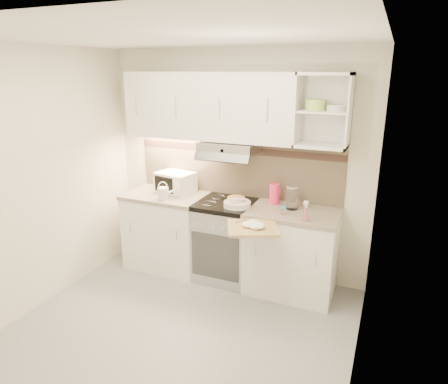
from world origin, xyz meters
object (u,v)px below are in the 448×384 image
object	(u,v)px
glass_jar	(292,197)
spray_bottle	(306,213)
electric_range	(226,240)
pink_pitcher	(274,194)
plate_stack	(237,204)
cutting_board	(253,228)
watering_can	(164,193)
microwave	(175,182)

from	to	relation	value
glass_jar	spray_bottle	xyz separation A→B (m)	(0.20, -0.28, -0.04)
electric_range	pink_pitcher	distance (m)	0.76
plate_stack	cutting_board	distance (m)	0.54
pink_pitcher	cutting_board	bearing A→B (deg)	-111.06
electric_range	pink_pitcher	world-z (taller)	pink_pitcher
watering_can	plate_stack	world-z (taller)	watering_can
microwave	spray_bottle	world-z (taller)	microwave
glass_jar	plate_stack	bearing A→B (deg)	-164.20
electric_range	spray_bottle	world-z (taller)	spray_bottle
spray_bottle	cutting_board	world-z (taller)	spray_bottle
microwave	cutting_board	distance (m)	1.34
watering_can	spray_bottle	world-z (taller)	spray_bottle
watering_can	cutting_board	size ratio (longest dim) A/B	0.49
cutting_board	plate_stack	bearing A→B (deg)	102.50
glass_jar	watering_can	bearing A→B (deg)	-170.78
microwave	spray_bottle	size ratio (longest dim) A/B	2.20
plate_stack	spray_bottle	size ratio (longest dim) A/B	1.35
microwave	cutting_board	world-z (taller)	microwave
electric_range	pink_pitcher	xyz separation A→B (m)	(0.50, 0.16, 0.56)
pink_pitcher	spray_bottle	bearing A→B (deg)	-62.94
plate_stack	pink_pitcher	size ratio (longest dim) A/B	1.29
cutting_board	spray_bottle	bearing A→B (deg)	11.05
cutting_board	glass_jar	bearing A→B (deg)	45.02
electric_range	plate_stack	size ratio (longest dim) A/B	3.17
electric_range	pink_pitcher	size ratio (longest dim) A/B	4.09
glass_jar	cutting_board	distance (m)	0.64
plate_stack	pink_pitcher	bearing A→B (deg)	37.66
electric_range	cutting_board	bearing A→B (deg)	-46.66
watering_can	cutting_board	world-z (taller)	watering_can
watering_can	glass_jar	distance (m)	1.40
watering_can	glass_jar	xyz separation A→B (m)	(1.38, 0.22, 0.05)
electric_range	microwave	distance (m)	0.90
plate_stack	electric_range	bearing A→B (deg)	151.78
pink_pitcher	spray_bottle	world-z (taller)	pink_pitcher
electric_range	glass_jar	bearing A→B (deg)	4.96
cutting_board	microwave	bearing A→B (deg)	127.25
electric_range	cutting_board	size ratio (longest dim) A/B	1.98
glass_jar	spray_bottle	bearing A→B (deg)	-54.18
pink_pitcher	glass_jar	xyz separation A→B (m)	(0.21, -0.10, 0.02)
watering_can	cutting_board	bearing A→B (deg)	-41.61
watering_can	microwave	bearing A→B (deg)	67.48
watering_can	pink_pitcher	xyz separation A→B (m)	(1.17, 0.32, 0.04)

